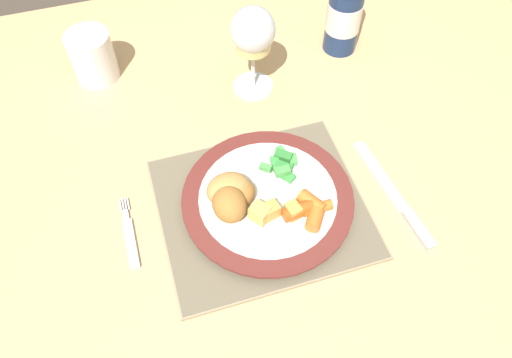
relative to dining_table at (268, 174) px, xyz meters
name	(u,v)px	position (x,y,z in m)	size (l,w,h in m)	color
ground_plane	(264,306)	(0.00, 0.00, -0.66)	(6.00, 6.00, 0.00)	#4C4238
dining_table	(268,174)	(0.00, 0.00, 0.00)	(1.39, 1.00, 0.74)	tan
placemat	(262,208)	(-0.05, -0.11, 0.08)	(0.31, 0.28, 0.01)	gray
dinner_plate	(268,200)	(-0.04, -0.11, 0.10)	(0.26, 0.26, 0.02)	white
breaded_croquettes	(231,195)	(-0.09, -0.10, 0.13)	(0.08, 0.09, 0.05)	#A87033
green_beans_pile	(282,164)	(0.00, -0.07, 0.12)	(0.07, 0.07, 0.02)	#4CA84C
glazed_carrots	(309,210)	(0.01, -0.16, 0.12)	(0.08, 0.07, 0.02)	orange
fork	(130,237)	(-0.25, -0.11, 0.08)	(0.01, 0.12, 0.01)	silver
table_knife	(399,201)	(0.16, -0.17, 0.08)	(0.04, 0.22, 0.01)	silver
wine_glass	(253,34)	(0.02, 0.14, 0.20)	(0.08, 0.08, 0.17)	silver
bottle	(346,5)	(0.21, 0.20, 0.18)	(0.07, 0.07, 0.26)	navy
roast_potatoes	(272,212)	(-0.04, -0.15, 0.12)	(0.08, 0.04, 0.03)	gold
drinking_cup	(92,56)	(-0.26, 0.26, 0.13)	(0.08, 0.08, 0.09)	white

